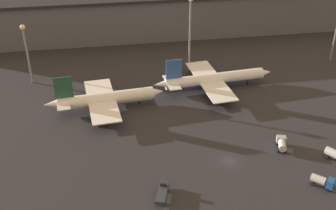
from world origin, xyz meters
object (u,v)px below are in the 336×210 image
at_px(service_vehicle_3, 323,181).
at_px(service_vehicle_4, 282,144).
at_px(service_vehicle_2, 162,192).
at_px(airplane_0, 105,99).
at_px(airplane_1, 214,79).

relative_size(service_vehicle_3, service_vehicle_4, 0.91).
distance_m(service_vehicle_3, service_vehicle_4, 16.93).
bearing_deg(service_vehicle_2, service_vehicle_4, -51.23).
xyz_separation_m(airplane_0, service_vehicle_3, (50.93, -46.44, -1.88)).
relative_size(airplane_0, service_vehicle_2, 4.86).
relative_size(airplane_1, service_vehicle_3, 7.89).
height_order(airplane_0, service_vehicle_3, airplane_0).
height_order(airplane_0, airplane_1, airplane_0).
distance_m(airplane_0, service_vehicle_3, 68.95).
relative_size(service_vehicle_2, service_vehicle_4, 1.32).
bearing_deg(service_vehicle_3, airplane_0, -178.70).
distance_m(airplane_1, service_vehicle_2, 57.54).
xyz_separation_m(airplane_1, service_vehicle_2, (-26.11, -51.23, -2.26)).
bearing_deg(service_vehicle_2, airplane_0, 33.06).
distance_m(service_vehicle_2, service_vehicle_3, 39.36).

